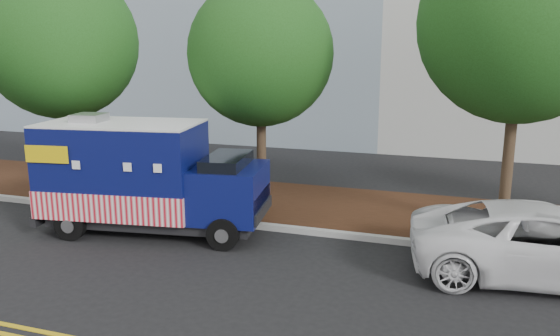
% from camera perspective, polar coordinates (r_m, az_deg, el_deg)
% --- Properties ---
extents(ground, '(120.00, 120.00, 0.00)m').
position_cam_1_polar(ground, '(12.83, -6.99, -7.96)').
color(ground, black).
rests_on(ground, ground).
extents(curb, '(120.00, 0.18, 0.15)m').
position_cam_1_polar(curb, '(14.01, -4.55, -5.78)').
color(curb, '#9E9E99').
rests_on(curb, ground).
extents(mulch_strip, '(120.00, 4.00, 0.15)m').
position_cam_1_polar(mulch_strip, '(15.88, -1.62, -3.50)').
color(mulch_strip, black).
rests_on(mulch_strip, ground).
extents(tree_a, '(4.49, 4.49, 6.83)m').
position_cam_1_polar(tree_a, '(17.62, -21.97, 12.06)').
color(tree_a, '#38281C').
rests_on(tree_a, ground).
extents(tree_b, '(3.87, 3.87, 6.23)m').
position_cam_1_polar(tree_b, '(14.74, -2.03, 11.83)').
color(tree_b, '#38281C').
rests_on(tree_b, ground).
extents(tree_c, '(4.56, 4.56, 7.30)m').
position_cam_1_polar(tree_c, '(13.64, 23.88, 13.79)').
color(tree_c, '#38281C').
rests_on(tree_c, ground).
extents(sign_post, '(0.06, 0.06, 2.40)m').
position_cam_1_polar(sign_post, '(16.02, -18.58, 0.13)').
color(sign_post, '#473828').
rests_on(sign_post, ground).
extents(food_truck, '(5.72, 2.79, 2.89)m').
position_cam_1_polar(food_truck, '(13.70, -14.16, -1.19)').
color(food_truck, black).
rests_on(food_truck, ground).
extents(white_car, '(5.49, 2.96, 1.46)m').
position_cam_1_polar(white_car, '(11.97, 26.23, -7.07)').
color(white_car, white).
rests_on(white_car, ground).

